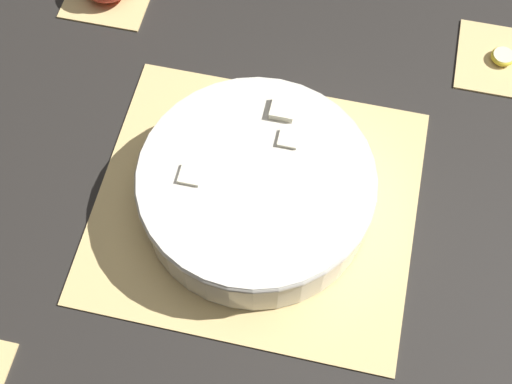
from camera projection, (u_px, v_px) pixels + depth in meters
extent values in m
plane|color=black|center=(256.00, 205.00, 0.92)|extent=(6.00, 6.00, 0.00)
cube|color=#D6B775|center=(256.00, 204.00, 0.91)|extent=(0.41, 0.37, 0.01)
cube|color=brown|center=(138.00, 180.00, 0.93)|extent=(0.01, 0.36, 0.00)
cube|color=brown|center=(171.00, 186.00, 0.92)|extent=(0.01, 0.36, 0.00)
cube|color=brown|center=(205.00, 193.00, 0.92)|extent=(0.01, 0.36, 0.00)
cube|color=brown|center=(239.00, 200.00, 0.91)|extent=(0.01, 0.36, 0.00)
cube|color=brown|center=(273.00, 206.00, 0.91)|extent=(0.01, 0.36, 0.00)
cube|color=brown|center=(308.00, 213.00, 0.90)|extent=(0.01, 0.36, 0.00)
cube|color=brown|center=(343.00, 220.00, 0.90)|extent=(0.01, 0.36, 0.00)
cube|color=brown|center=(378.00, 227.00, 0.90)|extent=(0.01, 0.36, 0.00)
cube|color=#D6B775|center=(501.00, 60.00, 1.02)|extent=(0.13, 0.13, 0.01)
cube|color=brown|center=(480.00, 55.00, 1.02)|extent=(0.00, 0.12, 0.00)
cube|color=brown|center=(502.00, 59.00, 1.02)|extent=(0.00, 0.12, 0.00)
cylinder|color=silver|center=(256.00, 189.00, 0.88)|extent=(0.29, 0.29, 0.07)
torus|color=silver|center=(256.00, 178.00, 0.85)|extent=(0.29, 0.29, 0.01)
cylinder|color=beige|center=(305.00, 215.00, 0.84)|extent=(0.03, 0.03, 0.01)
cylinder|color=beige|center=(198.00, 246.00, 0.84)|extent=(0.03, 0.03, 0.01)
cylinder|color=beige|center=(191.00, 228.00, 0.85)|extent=(0.03, 0.03, 0.01)
cylinder|color=beige|center=(219.00, 115.00, 0.91)|extent=(0.03, 0.03, 0.01)
cylinder|color=beige|center=(279.00, 263.00, 0.82)|extent=(0.03, 0.03, 0.01)
cylinder|color=beige|center=(226.00, 262.00, 0.83)|extent=(0.03, 0.03, 0.01)
cube|color=#EFEACC|center=(256.00, 134.00, 0.89)|extent=(0.02, 0.02, 0.02)
cube|color=#EFEACC|center=(231.00, 226.00, 0.85)|extent=(0.03, 0.03, 0.03)
cube|color=#EFEACC|center=(191.00, 179.00, 0.85)|extent=(0.03, 0.03, 0.03)
cube|color=#EFEACC|center=(281.00, 126.00, 0.94)|extent=(0.03, 0.03, 0.03)
cube|color=#EFEACC|center=(221.00, 189.00, 0.86)|extent=(0.03, 0.03, 0.03)
cube|color=#EFEACC|center=(350.00, 199.00, 0.86)|extent=(0.03, 0.03, 0.03)
cube|color=#EFEACC|center=(288.00, 143.00, 0.87)|extent=(0.02, 0.02, 0.02)
cube|color=#EFEACC|center=(275.00, 250.00, 0.85)|extent=(0.03, 0.03, 0.03)
cube|color=#EFEACC|center=(283.00, 114.00, 0.89)|extent=(0.03, 0.03, 0.03)
cube|color=#EFEACC|center=(305.00, 207.00, 0.87)|extent=(0.02, 0.02, 0.02)
cube|color=#EFEACC|center=(262.00, 154.00, 0.92)|extent=(0.03, 0.03, 0.03)
cube|color=#EFEACC|center=(236.00, 142.00, 0.89)|extent=(0.02, 0.02, 0.02)
ellipsoid|color=red|center=(267.00, 159.00, 0.88)|extent=(0.03, 0.02, 0.01)
ellipsoid|color=orange|center=(308.00, 247.00, 0.83)|extent=(0.03, 0.02, 0.01)
ellipsoid|color=orange|center=(227.00, 137.00, 0.92)|extent=(0.03, 0.02, 0.01)
ellipsoid|color=red|center=(275.00, 218.00, 0.88)|extent=(0.03, 0.01, 0.01)
ellipsoid|color=orange|center=(236.00, 169.00, 0.87)|extent=(0.03, 0.01, 0.01)
ellipsoid|color=orange|center=(319.00, 183.00, 0.87)|extent=(0.03, 0.02, 0.02)
ellipsoid|color=orange|center=(214.00, 272.00, 0.85)|extent=(0.03, 0.02, 0.01)
cylinder|color=beige|center=(503.00, 56.00, 1.01)|extent=(0.03, 0.03, 0.01)
torus|color=yellow|center=(503.00, 56.00, 1.01)|extent=(0.03, 0.03, 0.01)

